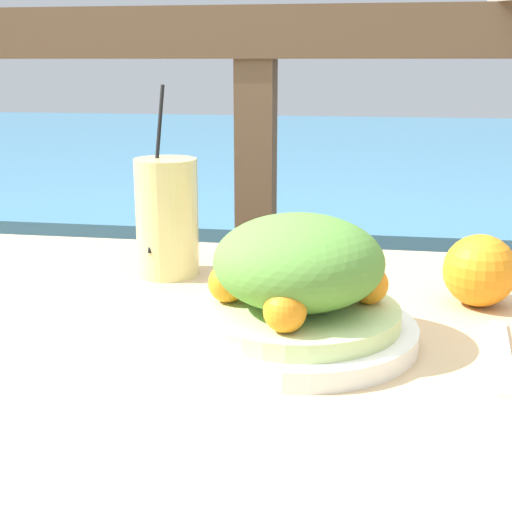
% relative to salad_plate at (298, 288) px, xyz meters
% --- Properties ---
extents(patio_table, '(1.27, 0.70, 0.73)m').
position_rel_salad_plate_xyz_m(patio_table, '(-0.15, 0.03, -0.16)').
color(patio_table, tan).
rests_on(patio_table, ground_plane).
extents(railing_fence, '(2.80, 0.08, 1.09)m').
position_rel_salad_plate_xyz_m(railing_fence, '(-0.15, 0.64, 0.04)').
color(railing_fence, brown).
rests_on(railing_fence, ground_plane).
extents(sea_backdrop, '(12.00, 4.00, 0.57)m').
position_rel_salad_plate_xyz_m(sea_backdrop, '(-0.15, 3.14, -0.50)').
color(sea_backdrop, teal).
rests_on(sea_backdrop, ground_plane).
extents(salad_plate, '(0.24, 0.24, 0.13)m').
position_rel_salad_plate_xyz_m(salad_plate, '(0.00, 0.00, 0.00)').
color(salad_plate, white).
rests_on(salad_plate, patio_table).
extents(drink_glass, '(0.08, 0.08, 0.25)m').
position_rel_salad_plate_xyz_m(drink_glass, '(-0.19, 0.21, 0.02)').
color(drink_glass, '#DBCC7F').
rests_on(drink_glass, patio_table).
extents(knife, '(0.04, 0.18, 0.00)m').
position_rel_salad_plate_xyz_m(knife, '(0.20, -0.01, -0.05)').
color(knife, silver).
rests_on(knife, patio_table).
extents(orange_near_basket, '(0.08, 0.08, 0.08)m').
position_rel_salad_plate_xyz_m(orange_near_basket, '(0.20, 0.14, -0.01)').
color(orange_near_basket, orange).
rests_on(orange_near_basket, patio_table).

